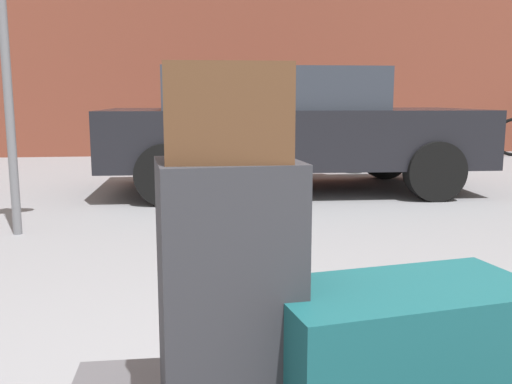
{
  "coord_description": "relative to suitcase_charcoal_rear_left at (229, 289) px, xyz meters",
  "views": [
    {
      "loc": [
        -0.29,
        -1.2,
        1.09
      ],
      "look_at": [
        0.0,
        1.2,
        0.69
      ],
      "focal_mm": 39.84,
      "sensor_mm": 36.0,
      "label": 1
    }
  ],
  "objects": [
    {
      "name": "bollard_kerb_near",
      "position": [
        2.34,
        6.78,
        -0.33
      ],
      "size": [
        0.24,
        0.24,
        0.63
      ],
      "primitive_type": "cylinder",
      "color": "#383838",
      "rests_on": "ground_plane"
    },
    {
      "name": "duffel_bag_teal_front_right",
      "position": [
        0.42,
        -0.04,
        -0.15
      ],
      "size": [
        0.68,
        0.43,
        0.31
      ],
      "primitive_type": "cube",
      "rotation": [
        0.0,
        0.0,
        0.18
      ],
      "color": "#144C51",
      "rests_on": "luggage_cart"
    },
    {
      "name": "no_parking_sign",
      "position": [
        -1.47,
        3.4,
        0.88
      ],
      "size": [
        0.49,
        0.13,
        2.48
      ],
      "color": "slate",
      "rests_on": "ground_plane"
    },
    {
      "name": "duffel_bag_brown_topmost_pile",
      "position": [
        0.0,
        0.0,
        0.41
      ],
      "size": [
        0.28,
        0.23,
        0.22
      ],
      "primitive_type": "cube",
      "rotation": [
        0.0,
        0.0,
        -0.02
      ],
      "color": "#51331E",
      "rests_on": "suitcase_charcoal_rear_left"
    },
    {
      "name": "suitcase_charcoal_rear_left",
      "position": [
        0.0,
        0.0,
        0.0
      ],
      "size": [
        0.35,
        0.29,
        0.61
      ],
      "primitive_type": "cube",
      "rotation": [
        0.0,
        0.0,
        0.1
      ],
      "color": "#2D2D33",
      "rests_on": "luggage_cart"
    },
    {
      "name": "parked_car",
      "position": [
        1.06,
        5.33,
        0.11
      ],
      "size": [
        4.35,
        2.01,
        1.42
      ],
      "color": "black",
      "rests_on": "ground_plane"
    },
    {
      "name": "bollard_kerb_mid",
      "position": [
        3.91,
        6.78,
        -0.33
      ],
      "size": [
        0.24,
        0.24,
        0.63
      ],
      "primitive_type": "cylinder",
      "color": "#383838",
      "rests_on": "ground_plane"
    }
  ]
}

